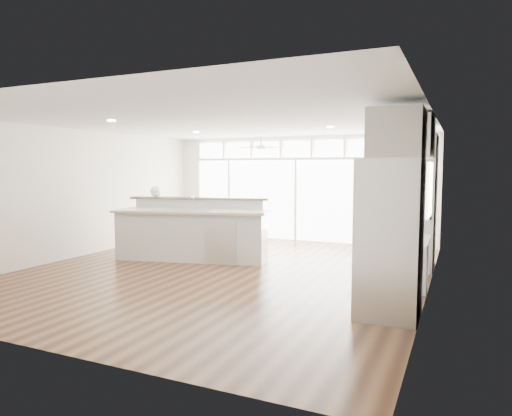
% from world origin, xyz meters
% --- Properties ---
extents(floor, '(7.00, 8.00, 0.02)m').
position_xyz_m(floor, '(0.00, 0.00, -0.01)').
color(floor, '#3D2213').
rests_on(floor, ground).
extents(ceiling, '(7.00, 8.00, 0.02)m').
position_xyz_m(ceiling, '(0.00, 0.00, 2.70)').
color(ceiling, silver).
rests_on(ceiling, wall_back).
extents(wall_back, '(7.00, 0.04, 2.70)m').
position_xyz_m(wall_back, '(0.00, 4.00, 1.35)').
color(wall_back, silver).
rests_on(wall_back, floor).
extents(wall_front, '(7.00, 0.04, 2.70)m').
position_xyz_m(wall_front, '(0.00, -4.00, 1.35)').
color(wall_front, silver).
rests_on(wall_front, floor).
extents(wall_left, '(0.04, 8.00, 2.70)m').
position_xyz_m(wall_left, '(-3.50, 0.00, 1.35)').
color(wall_left, silver).
rests_on(wall_left, floor).
extents(wall_right, '(0.04, 8.00, 2.70)m').
position_xyz_m(wall_right, '(3.50, 0.00, 1.35)').
color(wall_right, silver).
rests_on(wall_right, floor).
extents(glass_wall, '(5.80, 0.06, 2.08)m').
position_xyz_m(glass_wall, '(0.00, 3.94, 1.05)').
color(glass_wall, white).
rests_on(glass_wall, wall_back).
extents(transom_row, '(5.90, 0.06, 0.40)m').
position_xyz_m(transom_row, '(0.00, 3.94, 2.38)').
color(transom_row, white).
rests_on(transom_row, wall_back).
extents(desk_window, '(0.04, 0.85, 0.85)m').
position_xyz_m(desk_window, '(3.46, 0.30, 1.55)').
color(desk_window, white).
rests_on(desk_window, wall_right).
extents(ceiling_fan, '(1.16, 1.16, 0.32)m').
position_xyz_m(ceiling_fan, '(-0.50, 2.80, 2.48)').
color(ceiling_fan, silver).
rests_on(ceiling_fan, ceiling).
extents(recessed_lights, '(3.40, 3.00, 0.02)m').
position_xyz_m(recessed_lights, '(0.00, 0.20, 2.68)').
color(recessed_lights, beige).
rests_on(recessed_lights, ceiling).
extents(oven_cabinet, '(0.64, 1.20, 2.50)m').
position_xyz_m(oven_cabinet, '(3.17, 1.80, 1.25)').
color(oven_cabinet, silver).
rests_on(oven_cabinet, floor).
extents(desk_nook, '(0.72, 1.30, 0.76)m').
position_xyz_m(desk_nook, '(3.13, 0.30, 0.38)').
color(desk_nook, silver).
rests_on(desk_nook, floor).
extents(upper_cabinets, '(0.64, 1.30, 0.64)m').
position_xyz_m(upper_cabinets, '(3.17, 0.30, 2.35)').
color(upper_cabinets, silver).
rests_on(upper_cabinets, wall_right).
extents(refrigerator, '(0.76, 0.90, 2.00)m').
position_xyz_m(refrigerator, '(3.11, -1.35, 1.00)').
color(refrigerator, silver).
rests_on(refrigerator, floor).
extents(fridge_cabinet, '(0.64, 0.90, 0.60)m').
position_xyz_m(fridge_cabinet, '(3.17, -1.35, 2.30)').
color(fridge_cabinet, silver).
rests_on(fridge_cabinet, wall_right).
extents(framed_photos, '(0.06, 0.22, 0.80)m').
position_xyz_m(framed_photos, '(3.46, 0.92, 1.40)').
color(framed_photos, black).
rests_on(framed_photos, wall_right).
extents(kitchen_island, '(3.37, 1.90, 1.26)m').
position_xyz_m(kitchen_island, '(-1.11, 0.67, 0.63)').
color(kitchen_island, silver).
rests_on(kitchen_island, floor).
extents(rug, '(1.00, 0.89, 0.01)m').
position_xyz_m(rug, '(2.82, 0.53, 0.01)').
color(rug, '#371A11').
rests_on(rug, floor).
extents(office_chair, '(0.75, 0.72, 1.11)m').
position_xyz_m(office_chair, '(2.94, 0.23, 0.55)').
color(office_chair, black).
rests_on(office_chair, floor).
extents(fishbowl, '(0.29, 0.29, 0.24)m').
position_xyz_m(fishbowl, '(-2.13, 0.84, 1.38)').
color(fishbowl, white).
rests_on(fishbowl, kitchen_island).
extents(monitor, '(0.10, 0.45, 0.37)m').
position_xyz_m(monitor, '(3.05, 0.30, 0.95)').
color(monitor, black).
rests_on(monitor, desk_nook).
extents(keyboard, '(0.15, 0.36, 0.02)m').
position_xyz_m(keyboard, '(2.88, 0.30, 0.77)').
color(keyboard, white).
rests_on(keyboard, desk_nook).
extents(potted_plant, '(0.31, 0.34, 0.25)m').
position_xyz_m(potted_plant, '(3.17, 1.80, 2.63)').
color(potted_plant, '#2C5F28').
rests_on(potted_plant, oven_cabinet).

